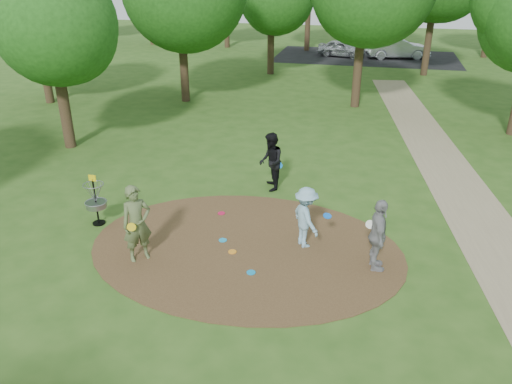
# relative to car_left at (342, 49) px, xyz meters

# --- Properties ---
(ground) EXTENTS (100.00, 100.00, 0.00)m
(ground) POSITION_rel_car_left_xyz_m (-0.09, -29.66, -0.63)
(ground) COLOR #2D5119
(ground) RESTS_ON ground
(dirt_clearing) EXTENTS (8.40, 8.40, 0.02)m
(dirt_clearing) POSITION_rel_car_left_xyz_m (-0.09, -29.66, -0.62)
(dirt_clearing) COLOR #47301C
(dirt_clearing) RESTS_ON ground
(footpath) EXTENTS (7.55, 39.89, 0.01)m
(footpath) POSITION_rel_car_left_xyz_m (6.41, -27.66, -0.62)
(footpath) COLOR #8C7A5B
(footpath) RESTS_ON ground
(parking_lot) EXTENTS (14.00, 8.00, 0.01)m
(parking_lot) POSITION_rel_car_left_xyz_m (1.91, 0.34, -0.63)
(parking_lot) COLOR black
(parking_lot) RESTS_ON ground
(player_observer_with_disc) EXTENTS (0.87, 0.87, 2.04)m
(player_observer_with_disc) POSITION_rel_car_left_xyz_m (-2.58, -30.81, 0.39)
(player_observer_with_disc) COLOR #546339
(player_observer_with_disc) RESTS_ON ground
(player_throwing_with_disc) EXTENTS (1.29, 1.25, 1.69)m
(player_throwing_with_disc) POSITION_rel_car_left_xyz_m (1.43, -29.16, 0.22)
(player_throwing_with_disc) COLOR #85B1C6
(player_throwing_with_disc) RESTS_ON ground
(player_walking_with_disc) EXTENTS (0.97, 1.12, 1.94)m
(player_walking_with_disc) POSITION_rel_car_left_xyz_m (-0.22, -25.81, 0.34)
(player_walking_with_disc) COLOR black
(player_walking_with_disc) RESTS_ON ground
(player_waiting_with_disc) EXTENTS (0.63, 1.16, 1.88)m
(player_waiting_with_disc) POSITION_rel_car_left_xyz_m (3.28, -29.86, 0.31)
(player_waiting_with_disc) COLOR gray
(player_waiting_with_disc) RESTS_ON ground
(disc_ground_cyan) EXTENTS (0.22, 0.22, 0.02)m
(disc_ground_cyan) POSITION_rel_car_left_xyz_m (-0.78, -29.47, -0.60)
(disc_ground_cyan) COLOR #1998CF
(disc_ground_cyan) RESTS_ON dirt_clearing
(disc_ground_blue) EXTENTS (0.22, 0.22, 0.02)m
(disc_ground_blue) POSITION_rel_car_left_xyz_m (0.35, -30.79, -0.60)
(disc_ground_blue) COLOR #0B89C8
(disc_ground_blue) RESTS_ON dirt_clearing
(disc_ground_red) EXTENTS (0.22, 0.22, 0.02)m
(disc_ground_red) POSITION_rel_car_left_xyz_m (-1.29, -27.95, -0.60)
(disc_ground_red) COLOR #C71342
(disc_ground_red) RESTS_ON dirt_clearing
(car_left) EXTENTS (3.95, 2.33, 1.26)m
(car_left) POSITION_rel_car_left_xyz_m (0.00, 0.00, 0.00)
(car_left) COLOR #ACAFB4
(car_left) RESTS_ON ground
(car_right) EXTENTS (4.98, 2.71, 1.56)m
(car_right) POSITION_rel_car_left_xyz_m (4.26, 0.23, 0.15)
(car_right) COLOR #B7BCC0
(car_right) RESTS_ON ground
(disc_ground_orange) EXTENTS (0.22, 0.22, 0.02)m
(disc_ground_orange) POSITION_rel_car_left_xyz_m (-0.36, -29.98, -0.60)
(disc_ground_orange) COLOR orange
(disc_ground_orange) RESTS_ON dirt_clearing
(disc_golf_basket) EXTENTS (0.63, 0.63, 1.54)m
(disc_golf_basket) POSITION_rel_car_left_xyz_m (-4.59, -29.36, 0.24)
(disc_golf_basket) COLOR black
(disc_golf_basket) RESTS_ON ground
(tree_ring) EXTENTS (37.47, 44.97, 8.82)m
(tree_ring) POSITION_rel_car_left_xyz_m (1.61, -20.20, 4.58)
(tree_ring) COLOR #332316
(tree_ring) RESTS_ON ground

